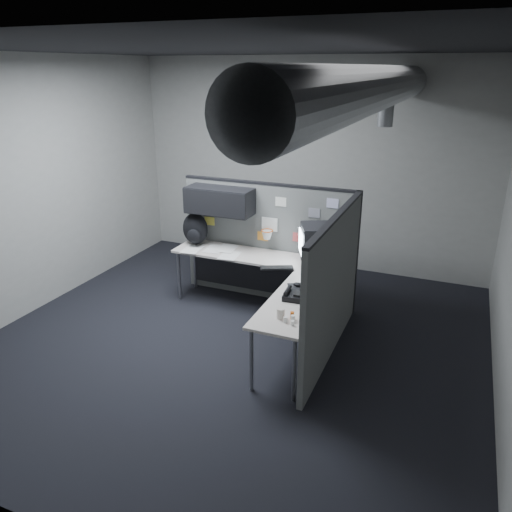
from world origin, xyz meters
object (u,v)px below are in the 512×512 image
at_px(desk, 268,274).
at_px(backpack, 195,229).
at_px(phone, 293,295).
at_px(monitor, 319,244).
at_px(keyboard, 277,268).

xyz_separation_m(desk, backpack, (-1.21, 0.35, 0.33)).
bearing_deg(phone, monitor, 96.47).
bearing_deg(backpack, desk, -17.18).
height_order(desk, phone, phone).
distance_m(desk, keyboard, 0.22).
bearing_deg(monitor, backpack, -160.77).
distance_m(keyboard, backpack, 1.44).
bearing_deg(keyboard, monitor, 62.85).
relative_size(phone, backpack, 0.54).
xyz_separation_m(desk, phone, (0.59, -0.77, 0.16)).
xyz_separation_m(monitor, backpack, (-1.77, 0.05, -0.04)).
height_order(keyboard, phone, phone).
distance_m(phone, backpack, 2.13).
xyz_separation_m(monitor, keyboard, (-0.41, -0.38, -0.24)).
distance_m(monitor, keyboard, 0.61).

